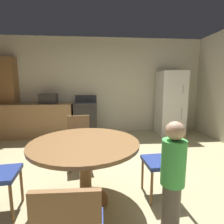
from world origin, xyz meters
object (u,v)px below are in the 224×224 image
Objects in this scene: oven_range at (86,119)px; microwave at (49,99)px; dining_table at (85,154)px; chair_east at (166,158)px; refrigerator at (170,103)px; person_child at (173,176)px; chair_north at (79,138)px.

microwave is (-0.97, -0.00, 0.56)m from oven_range.
microwave reaches higher than dining_table.
oven_range is at bearing 93.24° from dining_table.
microwave is at bearing -55.87° from chair_east.
person_child is (-1.37, -3.29, -0.30)m from refrigerator.
refrigerator is at bearing -80.94° from person_child.
dining_table is at bearing -68.21° from microwave.
chair_north is 1.80m from person_child.
refrigerator is 3.55m from dining_table.
oven_range is at bearing -41.79° from person_child.
refrigerator reaches higher than dining_table.
chair_north is at bearing -62.29° from microwave.
chair_east is at bearing -113.94° from refrigerator.
person_child is at bearing 24.18° from chair_north.
person_child reaches higher than chair_east.
chair_east is at bearing -67.32° from oven_range.
oven_range is at bearing 178.70° from refrigerator.
dining_table is 1.44× the size of chair_east.
person_child is at bearing -59.57° from microwave.
oven_range is 3.49m from person_child.
chair_east reaches higher than dining_table.
chair_north is (-0.00, -1.84, 0.03)m from oven_range.
oven_range is 2.40m from refrigerator.
refrigerator is at bearing 51.56° from dining_table.
person_child is (0.99, -1.50, 0.08)m from chair_north.
dining_table is (1.13, -2.82, -0.42)m from microwave.
chair_north is (-2.36, -1.79, -0.38)m from refrigerator.
chair_east is at bearing 42.02° from chair_north.
microwave is (-3.33, 0.05, 0.15)m from refrigerator.
microwave is 2.14m from chair_north.
refrigerator is 2.99m from chair_north.
person_child is (1.96, -3.34, -0.45)m from microwave.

